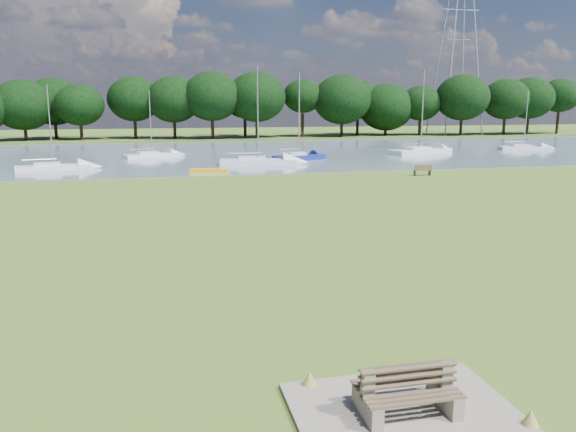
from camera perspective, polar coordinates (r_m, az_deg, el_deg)
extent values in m
plane|color=olive|center=(23.97, -2.18, -2.56)|extent=(220.00, 220.00, 0.00)
cube|color=slate|center=(65.26, -9.13, 6.21)|extent=(220.00, 40.00, 0.10)
cube|color=#4C6626|center=(95.13, -10.38, 7.77)|extent=(220.00, 20.00, 0.40)
cube|color=gray|center=(11.40, 11.88, -19.09)|extent=(4.20, 3.20, 0.10)
cube|color=gray|center=(10.99, 8.05, -18.52)|extent=(0.23, 1.09, 0.46)
cube|color=gray|center=(10.79, 8.11, -16.61)|extent=(0.23, 0.19, 0.57)
cube|color=gray|center=(11.58, 15.60, -17.19)|extent=(0.23, 1.09, 0.46)
cube|color=gray|center=(11.39, 15.72, -15.36)|extent=(0.23, 0.19, 0.57)
cube|color=brown|center=(10.88, 12.77, -17.60)|extent=(1.87, 0.42, 0.04)
cube|color=brown|center=(10.94, 12.25, -15.56)|extent=(1.87, 0.14, 0.45)
cube|color=brown|center=(11.42, 11.25, -16.04)|extent=(1.87, 0.42, 0.04)
cube|color=brown|center=(11.07, 11.88, -15.19)|extent=(1.87, 0.14, 0.45)
cube|color=brown|center=(46.54, 12.77, 4.29)|extent=(0.10, 0.44, 0.45)
cube|color=brown|center=(47.04, 14.21, 4.29)|extent=(0.10, 0.44, 0.45)
cube|color=brown|center=(46.76, 13.51, 4.56)|extent=(1.49, 0.52, 0.05)
cube|color=brown|center=(46.55, 13.61, 4.82)|extent=(1.46, 0.13, 0.44)
cube|color=yellow|center=(47.36, -7.99, 4.56)|extent=(3.30, 1.78, 0.32)
cylinder|color=#979A9F|center=(103.72, 16.44, 17.00)|extent=(0.24, 0.24, 32.86)
cylinder|color=#979A9F|center=(106.07, 18.78, 16.73)|extent=(0.24, 0.24, 32.86)
cylinder|color=#979A9F|center=(107.89, 15.17, 16.83)|extent=(0.24, 0.24, 32.86)
cylinder|color=#979A9F|center=(110.15, 17.44, 16.59)|extent=(0.24, 0.24, 32.86)
cube|color=#979A9F|center=(107.54, 17.12, 19.40)|extent=(7.12, 0.15, 0.15)
cylinder|color=black|center=(92.84, -24.77, 8.08)|extent=(0.48, 0.48, 3.65)
ellipsoid|color=black|center=(92.76, -25.01, 10.83)|extent=(6.69, 6.69, 5.69)
cylinder|color=black|center=(91.68, -20.46, 8.47)|extent=(0.48, 0.48, 3.92)
ellipsoid|color=black|center=(91.61, -20.67, 11.46)|extent=(7.65, 7.65, 6.50)
cylinder|color=black|center=(91.07, -16.03, 8.46)|extent=(0.48, 0.48, 3.10)
ellipsoid|color=black|center=(90.98, -16.16, 10.84)|extent=(8.61, 8.61, 7.32)
cylinder|color=black|center=(90.97, -11.58, 8.76)|extent=(0.48, 0.48, 3.37)
ellipsoid|color=black|center=(90.89, -11.68, 11.35)|extent=(6.69, 6.69, 5.69)
cylinder|color=black|center=(91.41, -7.14, 9.00)|extent=(0.48, 0.48, 3.65)
ellipsoid|color=black|center=(91.33, -7.21, 11.79)|extent=(7.65, 7.65, 6.50)
cylinder|color=black|center=(92.38, -2.76, 9.18)|extent=(0.48, 0.48, 3.92)
ellipsoid|color=black|center=(92.31, -2.79, 12.16)|extent=(8.61, 8.61, 7.32)
cylinder|color=black|center=(93.88, 1.50, 8.97)|extent=(0.48, 0.48, 3.10)
ellipsoid|color=black|center=(93.80, 1.51, 11.29)|extent=(6.69, 6.69, 5.69)
cylinder|color=black|center=(95.86, 5.61, 9.06)|extent=(0.48, 0.48, 3.37)
ellipsoid|color=black|center=(95.78, 5.66, 11.52)|extent=(7.65, 7.65, 6.50)
cylinder|color=black|center=(98.29, 9.53, 9.09)|extent=(0.48, 0.48, 3.65)
ellipsoid|color=black|center=(98.22, 9.62, 11.69)|extent=(8.61, 8.61, 7.32)
cylinder|color=black|center=(101.15, 13.25, 9.09)|extent=(0.48, 0.48, 3.92)
ellipsoid|color=black|center=(101.09, 13.38, 11.81)|extent=(6.69, 6.69, 5.69)
cylinder|color=black|center=(104.42, 16.74, 8.75)|extent=(0.48, 0.48, 3.10)
ellipsoid|color=black|center=(104.34, 16.86, 10.83)|extent=(7.65, 7.65, 6.50)
cylinder|color=black|center=(108.03, 20.01, 8.70)|extent=(0.48, 0.48, 3.37)
ellipsoid|color=black|center=(107.95, 20.16, 10.88)|extent=(8.61, 8.61, 7.32)
cylinder|color=black|center=(111.95, 23.06, 8.62)|extent=(0.48, 0.48, 3.65)
ellipsoid|color=black|center=(111.89, 23.24, 10.89)|extent=(6.69, 6.69, 5.69)
cylinder|color=black|center=(116.17, 25.90, 8.53)|extent=(0.48, 0.48, 3.92)
ellipsoid|color=black|center=(116.12, 26.11, 10.88)|extent=(7.65, 7.65, 6.50)
cube|color=silver|center=(53.38, -3.04, 5.62)|extent=(7.44, 3.03, 0.68)
cube|color=silver|center=(53.33, -3.67, 6.06)|extent=(2.73, 1.93, 0.44)
cylinder|color=#A5A8AD|center=(53.12, -3.09, 10.36)|extent=(0.12, 0.12, 8.54)
cube|color=silver|center=(66.38, 13.33, 6.50)|extent=(8.38, 4.95, 0.75)
cube|color=silver|center=(65.88, 12.96, 6.88)|extent=(3.28, 2.66, 0.48)
cylinder|color=#A5A8AD|center=(66.17, 13.51, 10.46)|extent=(0.13, 0.13, 8.86)
cube|color=navy|center=(57.26, 1.12, 6.06)|extent=(5.79, 3.61, 0.75)
cube|color=silver|center=(56.96, 0.76, 6.50)|extent=(2.29, 1.90, 0.48)
cylinder|color=#A5A8AD|center=(57.02, 1.14, 10.31)|extent=(0.13, 0.13, 8.15)
cube|color=silver|center=(52.77, -22.73, 4.65)|extent=(6.31, 2.91, 0.61)
cube|color=silver|center=(52.72, -23.29, 5.00)|extent=(2.36, 1.75, 0.39)
cylinder|color=#A5A8AD|center=(52.52, -23.03, 8.47)|extent=(0.11, 0.11, 6.81)
cube|color=silver|center=(75.95, 22.84, 6.46)|extent=(6.25, 2.73, 0.63)
cube|color=silver|center=(75.72, 22.53, 6.76)|extent=(2.32, 1.68, 0.41)
cylinder|color=#A5A8AD|center=(75.78, 23.05, 9.08)|extent=(0.11, 0.11, 6.69)
cube|color=silver|center=(61.47, -13.65, 6.06)|extent=(6.08, 3.80, 0.63)
cube|color=silver|center=(61.26, -14.08, 6.38)|extent=(2.41, 2.00, 0.40)
cylinder|color=#A5A8AD|center=(61.26, -13.80, 9.26)|extent=(0.11, 0.11, 6.61)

